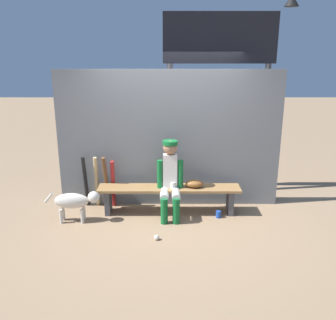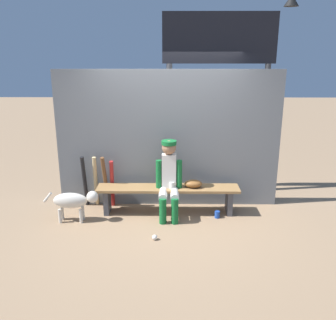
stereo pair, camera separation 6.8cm
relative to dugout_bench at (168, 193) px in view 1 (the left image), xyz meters
The scene contains 14 objects.
ground_plane 0.34m from the dugout_bench, ahead, with size 30.00×30.00×0.00m, color #937556.
chainlink_fence 0.86m from the dugout_bench, 90.00° to the left, with size 3.64×0.03×2.25m, color slate.
dugout_bench is the anchor object (origin of this frame).
player_seated 0.32m from the dugout_bench, 81.82° to the right, with size 0.41×0.55×1.20m.
baseball_glove 0.43m from the dugout_bench, ahead, with size 0.28×0.20×0.12m, color brown.
bat_aluminum_red 0.96m from the dugout_bench, 165.95° to the left, with size 0.06×0.06×0.82m, color #B22323.
bat_wood_dark 1.06m from the dugout_bench, 168.17° to the left, with size 0.06×0.06×0.90m, color brown.
bat_wood_natural 1.24m from the dugout_bench, 167.11° to the left, with size 0.06×0.06×0.87m, color tan.
bat_aluminum_black 1.41m from the dugout_bench, 169.94° to the left, with size 0.06×0.06×0.88m, color black.
baseball 0.96m from the dugout_bench, 101.22° to the right, with size 0.07×0.07×0.07m, color white.
cup_on_ground 0.85m from the dugout_bench, 13.32° to the right, with size 0.08×0.08×0.11m, color #1E47AD.
cup_on_bench 0.18m from the dugout_bench, 49.31° to the right, with size 0.08×0.08×0.11m, color silver.
scoreboard 2.43m from the dugout_bench, 47.42° to the left, with size 2.19×0.27×3.38m.
dog 1.46m from the dugout_bench, 167.52° to the right, with size 0.84×0.20×0.49m.
Camera 1 is at (-0.02, -5.44, 2.53)m, focal length 39.21 mm.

